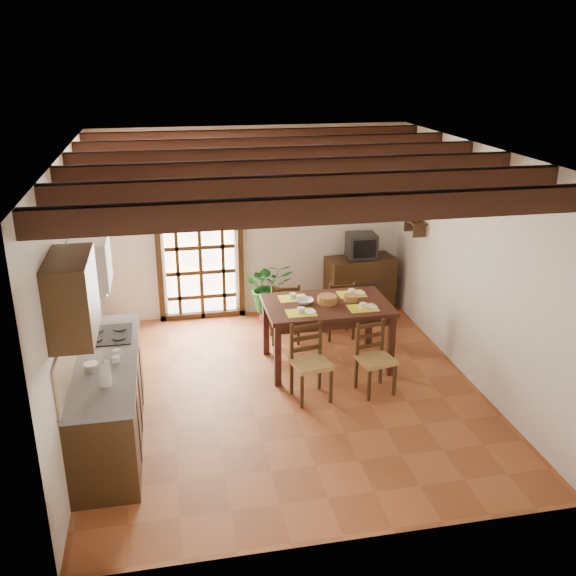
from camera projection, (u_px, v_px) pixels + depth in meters
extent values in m
plane|color=brown|center=(286.00, 391.00, 7.56)|extent=(5.00, 5.00, 0.00)
cube|color=silver|center=(253.00, 223.00, 9.37)|extent=(4.50, 0.02, 2.80)
cube|color=silver|center=(351.00, 391.00, 4.77)|extent=(4.50, 0.02, 2.80)
cube|color=silver|center=(74.00, 294.00, 6.66)|extent=(0.02, 5.00, 2.80)
cube|color=silver|center=(475.00, 267.00, 7.48)|extent=(0.02, 5.00, 2.80)
cube|color=white|center=(286.00, 152.00, 6.58)|extent=(4.50, 5.00, 0.02)
cube|color=black|center=(341.00, 209.00, 4.69)|extent=(4.50, 0.14, 0.20)
cube|color=black|center=(314.00, 186.00, 5.46)|extent=(4.50, 0.14, 0.20)
cube|color=black|center=(294.00, 169.00, 6.23)|extent=(4.50, 0.14, 0.20)
cube|color=black|center=(279.00, 156.00, 7.01)|extent=(4.50, 0.14, 0.20)
cube|color=black|center=(266.00, 146.00, 7.78)|extent=(4.50, 0.14, 0.20)
cube|color=black|center=(256.00, 137.00, 8.55)|extent=(4.50, 0.14, 0.20)
cube|color=white|center=(199.00, 246.00, 9.32)|extent=(1.01, 0.02, 2.11)
cube|color=black|center=(196.00, 168.00, 8.87)|extent=(1.26, 0.10, 0.08)
cube|color=black|center=(158.00, 250.00, 9.16)|extent=(0.08, 0.10, 2.28)
cube|color=black|center=(240.00, 245.00, 9.38)|extent=(0.08, 0.10, 2.28)
cube|color=black|center=(200.00, 248.00, 9.25)|extent=(1.01, 0.03, 2.02)
cube|color=black|center=(109.00, 401.00, 6.50)|extent=(0.60, 2.20, 0.88)
cube|color=slate|center=(105.00, 360.00, 6.34)|extent=(0.64, 2.25, 0.04)
cube|color=tan|center=(72.00, 342.00, 6.21)|extent=(0.02, 2.20, 0.50)
cube|color=black|center=(72.00, 297.00, 5.34)|extent=(0.35, 0.80, 0.70)
cube|color=white|center=(90.00, 262.00, 6.53)|extent=(0.38, 0.60, 0.50)
cube|color=silver|center=(93.00, 287.00, 6.62)|extent=(0.32, 0.55, 0.04)
cube|color=black|center=(108.00, 335.00, 6.83)|extent=(0.50, 0.55, 0.02)
cylinder|color=white|center=(105.00, 374.00, 5.80)|extent=(0.11, 0.11, 0.24)
cylinder|color=silver|center=(91.00, 368.00, 6.07)|extent=(0.14, 0.14, 0.10)
cube|color=#321710|center=(327.00, 305.00, 7.94)|extent=(1.54, 0.99, 0.05)
cube|color=#321710|center=(327.00, 311.00, 7.97)|extent=(1.39, 0.89, 0.11)
cube|color=#321710|center=(369.00, 319.00, 8.61)|extent=(0.08, 0.08, 0.78)
cube|color=#321710|center=(266.00, 327.00, 8.36)|extent=(0.08, 0.08, 0.78)
cube|color=#321710|center=(391.00, 346.00, 7.82)|extent=(0.08, 0.08, 0.78)
cube|color=#321710|center=(278.00, 356.00, 7.57)|extent=(0.08, 0.08, 0.78)
cube|color=#A48145|center=(311.00, 364.00, 7.27)|extent=(0.46, 0.45, 0.05)
cube|color=black|center=(306.00, 340.00, 7.33)|extent=(0.41, 0.10, 0.45)
cube|color=black|center=(311.00, 381.00, 7.34)|extent=(0.44, 0.42, 0.44)
cube|color=#A48145|center=(376.00, 360.00, 7.41)|extent=(0.45, 0.44, 0.05)
cube|color=black|center=(370.00, 338.00, 7.48)|extent=(0.39, 0.11, 0.43)
cube|color=black|center=(375.00, 376.00, 7.49)|extent=(0.43, 0.41, 0.42)
cube|color=#A48145|center=(285.00, 311.00, 8.75)|extent=(0.43, 0.42, 0.05)
cube|color=black|center=(286.00, 301.00, 8.52)|extent=(0.40, 0.07, 0.44)
cube|color=black|center=(285.00, 326.00, 8.82)|extent=(0.41, 0.40, 0.43)
cube|color=#A48145|center=(339.00, 308.00, 8.89)|extent=(0.39, 0.38, 0.05)
cube|color=black|center=(342.00, 298.00, 8.67)|extent=(0.39, 0.04, 0.43)
cube|color=black|center=(339.00, 322.00, 8.96)|extent=(0.37, 0.36, 0.42)
cube|color=yellow|center=(301.00, 306.00, 7.61)|extent=(0.35, 0.26, 0.01)
cube|color=yellow|center=(363.00, 302.00, 7.75)|extent=(0.35, 0.26, 0.01)
cube|color=yellow|center=(293.00, 292.00, 8.06)|extent=(0.35, 0.26, 0.01)
cube|color=yellow|center=(352.00, 288.00, 8.20)|extent=(0.35, 0.26, 0.01)
cylinder|color=olive|center=(327.00, 293.00, 7.89)|extent=(0.24, 0.24, 0.10)
imported|color=white|center=(305.00, 301.00, 7.93)|extent=(0.24, 0.24, 0.05)
cube|color=black|center=(360.00, 285.00, 9.74)|extent=(1.06, 0.56, 0.86)
cube|color=black|center=(361.00, 245.00, 9.53)|extent=(0.44, 0.40, 0.36)
cube|color=black|center=(365.00, 249.00, 9.35)|extent=(0.34, 0.04, 0.27)
cube|color=white|center=(353.00, 196.00, 9.50)|extent=(0.25, 0.03, 0.32)
cone|color=maroon|center=(270.00, 315.00, 9.46)|extent=(0.33, 0.33, 0.20)
imported|color=#144C19|center=(269.00, 286.00, 9.30)|extent=(1.80, 1.55, 1.98)
cube|color=black|center=(415.00, 221.00, 8.88)|extent=(0.20, 0.42, 0.03)
cube|color=black|center=(420.00, 231.00, 8.76)|extent=(0.18, 0.03, 0.18)
cube|color=black|center=(410.00, 225.00, 9.07)|extent=(0.18, 0.03, 0.18)
imported|color=#B2BFB2|center=(416.00, 214.00, 8.85)|extent=(0.15, 0.15, 0.15)
sphere|color=yellow|center=(417.00, 199.00, 8.77)|extent=(0.14, 0.14, 0.14)
cylinder|color=#144C19|center=(416.00, 210.00, 8.82)|extent=(0.01, 0.01, 0.28)
cube|color=brown|center=(424.00, 185.00, 8.72)|extent=(0.03, 0.32, 0.32)
cube|color=#C3B292|center=(423.00, 185.00, 8.72)|extent=(0.01, 0.26, 0.26)
cylinder|color=black|center=(328.00, 172.00, 7.46)|extent=(0.01, 0.01, 0.70)
cone|color=#FDEECC|center=(327.00, 203.00, 7.59)|extent=(0.36, 0.36, 0.14)
sphere|color=#FFD88C|center=(327.00, 209.00, 7.62)|extent=(0.09, 0.09, 0.09)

